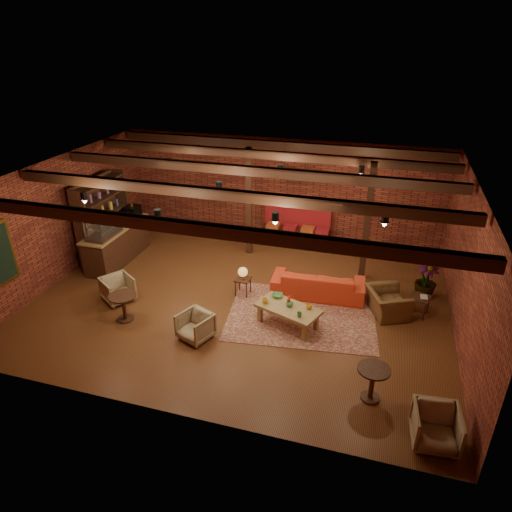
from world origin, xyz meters
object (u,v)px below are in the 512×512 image
(round_table_right, at_px, (373,379))
(round_table_left, at_px, (123,303))
(armchair_b, at_px, (195,325))
(sofa, at_px, (318,283))
(armchair_right, at_px, (388,299))
(side_table_lamp, at_px, (243,274))
(armchair_a, at_px, (118,288))
(plant_tall, at_px, (433,245))
(side_table_book, at_px, (420,298))
(armchair_far, at_px, (436,426))
(coffee_table, at_px, (288,309))

(round_table_right, bearing_deg, round_table_left, 170.14)
(armchair_b, relative_size, round_table_right, 0.97)
(sofa, xyz_separation_m, armchair_b, (-2.26, -2.56, -0.00))
(sofa, distance_m, armchair_right, 1.77)
(armchair_b, distance_m, round_table_right, 3.89)
(side_table_lamp, distance_m, armchair_a, 3.12)
(armchair_a, bearing_deg, plant_tall, -38.49)
(round_table_left, bearing_deg, side_table_book, 18.20)
(side_table_lamp, distance_m, round_table_right, 4.41)
(armchair_right, bearing_deg, sofa, 52.22)
(side_table_book, height_order, armchair_far, armchair_far)
(side_table_lamp, bearing_deg, coffee_table, -35.88)
(armchair_a, xyz_separation_m, armchair_far, (7.32, -2.42, 0.02))
(coffee_table, relative_size, side_table_lamp, 2.06)
(side_table_lamp, relative_size, round_table_right, 1.11)
(armchair_a, height_order, armchair_right, armchair_right)
(side_table_book, bearing_deg, side_table_lamp, -176.01)
(sofa, relative_size, armchair_right, 2.37)
(armchair_right, distance_m, armchair_far, 3.79)
(coffee_table, xyz_separation_m, armchair_far, (3.04, -2.57, -0.06))
(coffee_table, relative_size, round_table_left, 2.42)
(sofa, height_order, coffee_table, coffee_table)
(side_table_lamp, bearing_deg, armchair_right, 1.71)
(armchair_b, xyz_separation_m, armchair_far, (4.86, -1.53, 0.04))
(armchair_a, bearing_deg, armchair_right, -45.08)
(armchair_right, bearing_deg, armchair_far, 168.88)
(sofa, xyz_separation_m, round_table_right, (1.54, -3.35, 0.13))
(round_table_left, xyz_separation_m, armchair_far, (6.72, -1.72, -0.07))
(plant_tall, bearing_deg, armchair_far, -90.00)
(coffee_table, relative_size, plant_tall, 0.55)
(armchair_b, height_order, plant_tall, plant_tall)
(side_table_book, bearing_deg, armchair_right, -165.06)
(round_table_right, bearing_deg, sofa, 114.66)
(coffee_table, relative_size, armchair_b, 2.37)
(side_table_lamp, bearing_deg, plant_tall, 14.88)
(sofa, height_order, round_table_left, sofa)
(round_table_right, bearing_deg, armchair_a, 164.93)
(armchair_a, relative_size, round_table_right, 1.02)
(sofa, xyz_separation_m, armchair_a, (-4.72, -1.67, 0.02))
(side_table_lamp, relative_size, armchair_b, 1.15)
(armchair_a, height_order, plant_tall, plant_tall)
(side_table_lamp, bearing_deg, armchair_b, -101.78)
(round_table_left, height_order, plant_tall, plant_tall)
(round_table_left, distance_m, armchair_b, 1.88)
(plant_tall, bearing_deg, armchair_right, -129.34)
(round_table_right, bearing_deg, armchair_right, 86.56)
(sofa, height_order, side_table_book, sofa)
(plant_tall, bearing_deg, sofa, -165.58)
(armchair_right, relative_size, round_table_right, 1.40)
(armchair_a, xyz_separation_m, plant_tall, (7.32, 2.33, 1.09))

